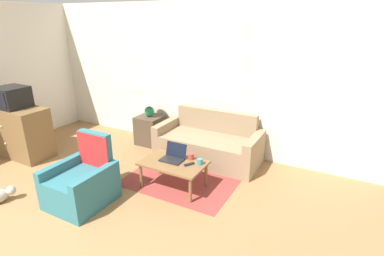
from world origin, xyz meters
TOP-DOWN VIEW (x-y plane):
  - wall_back at (-0.00, 4.15)m, footprint 6.82×0.06m
  - rug at (0.69, 3.15)m, footprint 1.63×1.77m
  - couch at (0.74, 3.72)m, footprint 1.76×0.80m
  - armchair at (-0.17, 1.77)m, footprint 0.70×0.76m
  - tv_dresser at (-2.28, 2.29)m, footprint 1.17×0.55m
  - television at (-2.28, 2.29)m, footprint 0.49×0.46m
  - side_table at (-0.56, 3.81)m, footprint 0.47×0.47m
  - table_lamp at (-0.56, 3.81)m, footprint 0.38×0.38m
  - coffee_table at (0.69, 2.64)m, footprint 0.91×0.57m
  - laptop at (0.65, 2.72)m, footprint 0.32×0.27m
  - cup_navy at (0.87, 2.84)m, footprint 0.09×0.09m
  - cup_yellow at (1.05, 2.76)m, footprint 0.08×0.08m
  - tv_remote at (0.93, 2.67)m, footprint 0.11×0.15m

SIDE VIEW (x-z plane):
  - rug at x=0.69m, z-range 0.00..0.01m
  - couch at x=0.74m, z-range -0.14..0.67m
  - armchair at x=-0.17m, z-range -0.18..0.71m
  - side_table at x=-0.56m, z-range 0.00..0.55m
  - coffee_table at x=0.69m, z-range 0.15..0.55m
  - tv_remote at x=0.93m, z-range 0.40..0.42m
  - cup_yellow at x=1.05m, z-range 0.40..0.48m
  - cup_navy at x=0.87m, z-range 0.40..0.48m
  - tv_dresser at x=-2.28m, z-range 0.00..0.88m
  - laptop at x=0.65m, z-range 0.34..0.56m
  - table_lamp at x=-0.56m, z-range 0.64..1.14m
  - television at x=-2.28m, z-range 0.88..1.23m
  - wall_back at x=0.00m, z-range 0.01..2.61m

